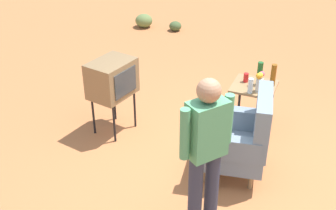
% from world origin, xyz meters
% --- Properties ---
extents(ground_plane, '(60.00, 60.00, 0.00)m').
position_xyz_m(ground_plane, '(0.00, 0.00, 0.00)').
color(ground_plane, '#B76B3D').
extents(armchair, '(0.89, 0.90, 1.06)m').
position_xyz_m(armchair, '(-0.16, 0.13, 0.50)').
color(armchair, '#937047').
rests_on(armchair, ground).
extents(side_table, '(0.56, 0.56, 0.68)m').
position_xyz_m(side_table, '(-1.15, 0.05, 0.58)').
color(side_table, black).
rests_on(side_table, ground).
extents(tv_on_stand, '(0.67, 0.54, 1.03)m').
position_xyz_m(tv_on_stand, '(-0.42, -1.66, 0.78)').
color(tv_on_stand, black).
rests_on(tv_on_stand, ground).
extents(person_standing, '(0.48, 0.39, 1.64)m').
position_xyz_m(person_standing, '(0.78, 0.01, 0.94)').
color(person_standing, '#2D3347').
rests_on(person_standing, ground).
extents(bottle_wine_green, '(0.07, 0.07, 0.32)m').
position_xyz_m(bottle_wine_green, '(-1.19, 0.10, 0.84)').
color(bottle_wine_green, '#1E5623').
rests_on(bottle_wine_green, side_table).
extents(soda_can_red, '(0.07, 0.07, 0.12)m').
position_xyz_m(soda_can_red, '(-1.21, -0.08, 0.74)').
color(soda_can_red, red).
rests_on(soda_can_red, side_table).
extents(bottle_tall_amber, '(0.07, 0.07, 0.30)m').
position_xyz_m(bottle_tall_amber, '(-1.24, 0.27, 0.83)').
color(bottle_tall_amber, brown).
rests_on(bottle_tall_amber, side_table).
extents(bottle_short_clear, '(0.06, 0.06, 0.20)m').
position_xyz_m(bottle_short_clear, '(-0.92, 0.05, 0.78)').
color(bottle_short_clear, silver).
rests_on(bottle_short_clear, side_table).
extents(flower_vase, '(0.15, 0.10, 0.27)m').
position_xyz_m(flower_vase, '(-1.01, 0.14, 0.83)').
color(flower_vase, silver).
rests_on(flower_vase, side_table).
extents(shrub_mid, '(0.38, 0.38, 0.30)m').
position_xyz_m(shrub_mid, '(-4.41, -3.13, 0.15)').
color(shrub_mid, olive).
rests_on(shrub_mid, ground).
extents(shrub_far, '(0.27, 0.27, 0.21)m').
position_xyz_m(shrub_far, '(-4.46, -2.39, 0.10)').
color(shrub_far, '#475B33').
rests_on(shrub_far, ground).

